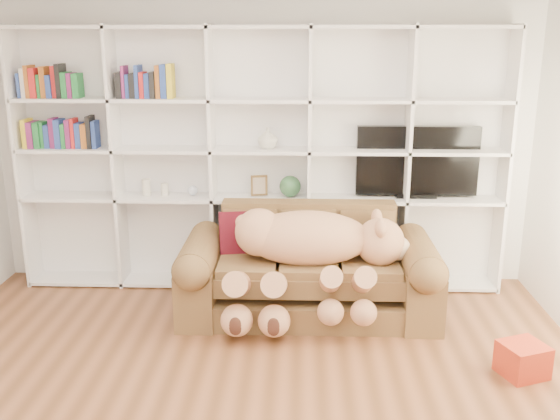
{
  "coord_description": "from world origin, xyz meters",
  "views": [
    {
      "loc": [
        0.37,
        -3.26,
        2.32
      ],
      "look_at": [
        0.2,
        1.63,
        0.93
      ],
      "focal_mm": 40.0,
      "sensor_mm": 36.0,
      "label": 1
    }
  ],
  "objects_px": {
    "sofa": "(308,275)",
    "gift_box": "(523,360)",
    "teddy_bear": "(308,251)",
    "tv": "(417,162)"
  },
  "relations": [
    {
      "from": "teddy_bear",
      "to": "tv",
      "type": "bearing_deg",
      "value": 47.76
    },
    {
      "from": "teddy_bear",
      "to": "sofa",
      "type": "bearing_deg",
      "value": 95.64
    },
    {
      "from": "sofa",
      "to": "tv",
      "type": "height_order",
      "value": "tv"
    },
    {
      "from": "tv",
      "to": "teddy_bear",
      "type": "bearing_deg",
      "value": -139.44
    },
    {
      "from": "tv",
      "to": "sofa",
      "type": "bearing_deg",
      "value": -145.9
    },
    {
      "from": "sofa",
      "to": "gift_box",
      "type": "xyz_separation_m",
      "value": [
        1.5,
        -0.98,
        -0.22
      ]
    },
    {
      "from": "gift_box",
      "to": "tv",
      "type": "distance_m",
      "value": 2.03
    },
    {
      "from": "sofa",
      "to": "gift_box",
      "type": "distance_m",
      "value": 1.8
    },
    {
      "from": "gift_box",
      "to": "tv",
      "type": "bearing_deg",
      "value": 107.23
    },
    {
      "from": "gift_box",
      "to": "tv",
      "type": "xyz_separation_m",
      "value": [
        -0.51,
        1.65,
        1.07
      ]
    }
  ]
}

